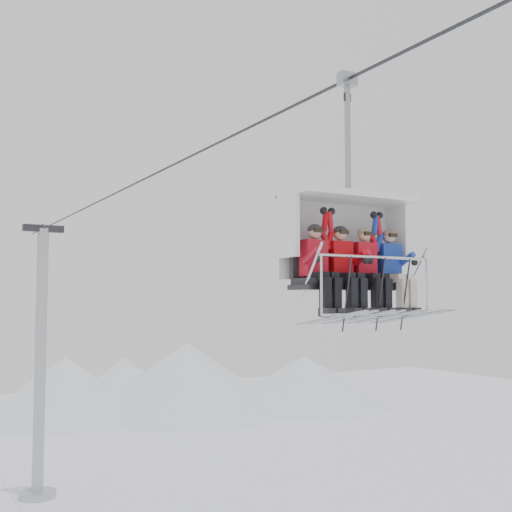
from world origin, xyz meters
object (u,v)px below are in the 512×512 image
lift_tower_right (40,379)px  chairlift_carrier (344,240)px  skier_center_right (368,268)px  skier_far_right (393,268)px  skier_far_left (318,266)px  skier_center_left (344,267)px

lift_tower_right → chairlift_carrier: size_ratio=3.38×
lift_tower_right → skier_center_right: bearing=-89.4°
skier_center_right → skier_far_right: same height
skier_far_left → skier_far_right: size_ratio=1.00×
lift_tower_right → skier_center_left: lift_tower_right is taller
lift_tower_right → skier_center_left: size_ratio=7.99×
skier_far_left → skier_center_right: size_ratio=1.00×
lift_tower_right → skier_center_right: 25.65m
skier_far_left → skier_far_right: 1.50m
chairlift_carrier → skier_far_left: bearing=-157.4°
chairlift_carrier → skier_center_left: size_ratio=2.36×
skier_far_right → chairlift_carrier: bearing=158.2°
skier_far_left → skier_center_left: bearing=0.0°
chairlift_carrier → skier_far_left: 0.92m
skier_far_right → skier_far_left: bearing=180.0°
skier_center_left → skier_far_left: bearing=180.0°
lift_tower_right → skier_center_right: lift_tower_right is taller
chairlift_carrier → skier_center_right: (0.24, -0.30, -0.46)m
skier_center_left → chairlift_carrier: bearing=51.4°
skier_center_left → lift_tower_right: bearing=89.4°
skier_center_left → skier_center_right: bearing=0.0°
skier_center_left → skier_far_right: bearing=0.0°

